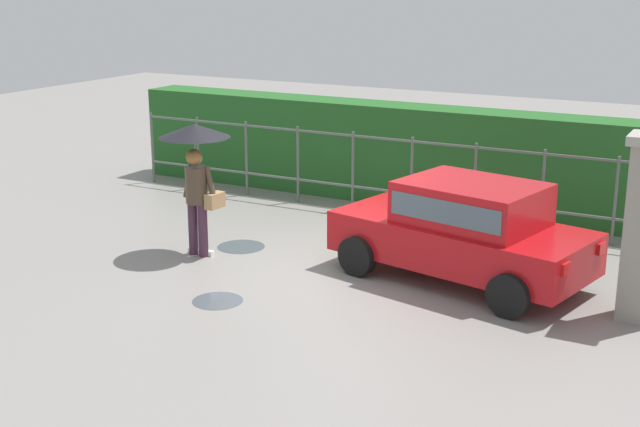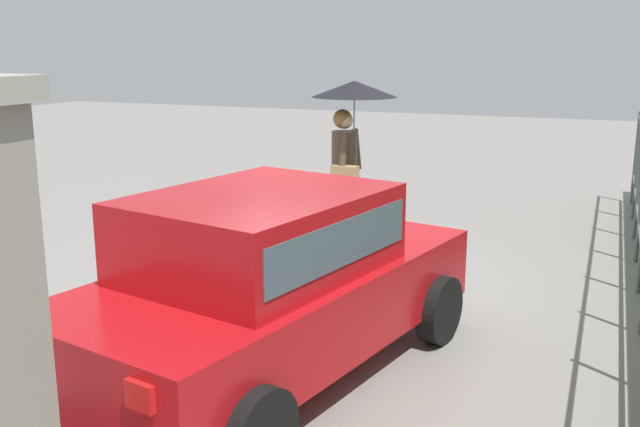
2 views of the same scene
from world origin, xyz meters
name	(u,v)px [view 1 (image 1 of 2)]	position (x,y,z in m)	size (l,w,h in m)	color
ground_plane	(333,268)	(0.00, 0.00, 0.00)	(40.00, 40.00, 0.00)	gray
car	(465,227)	(1.91, 0.44, 0.80)	(3.97, 2.48, 1.48)	#B71116
pedestrian	(196,155)	(-2.21, -0.37, 1.61)	(1.12, 1.12, 2.09)	#47283D
fence_section	(382,170)	(-0.64, 3.20, 0.83)	(10.76, 0.05, 1.50)	#59605B
hedge_row	(403,154)	(-0.64, 4.21, 0.95)	(11.71, 0.90, 1.90)	#235B23
puddle_near	(218,301)	(-0.77, -1.95, 0.00)	(0.70, 0.70, 0.00)	#4C545B
puddle_far	(241,247)	(-1.82, 0.24, 0.00)	(0.78, 0.78, 0.00)	#4C545B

